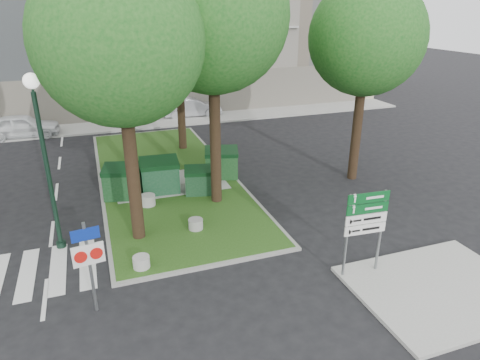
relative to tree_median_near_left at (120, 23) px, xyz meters
name	(u,v)px	position (x,y,z in m)	size (l,w,h in m)	color
ground	(197,269)	(1.41, -2.56, -7.32)	(120.00, 120.00, 0.00)	black
median_island	(167,177)	(1.91, 5.44, -7.26)	(6.00, 16.00, 0.12)	#224A15
median_kerb	(167,177)	(1.91, 5.44, -7.27)	(6.30, 16.30, 0.10)	gray
sidewalk_corner	(440,289)	(7.91, -6.06, -7.26)	(5.00, 4.00, 0.12)	#999993
building_sidewalk	(132,124)	(1.41, 15.94, -7.26)	(42.00, 3.00, 0.12)	#999993
zebra_crossing	(73,266)	(-2.34, -1.06, -7.31)	(5.00, 3.00, 0.01)	silver
apartment_building	(111,1)	(1.41, 23.44, 0.68)	(41.00, 12.00, 16.00)	#B9AC8B
tree_median_near_left	(120,23)	(0.00, 0.00, 0.00)	(5.20, 5.20, 10.53)	black
tree_median_near_right	(214,0)	(3.50, 2.00, 0.67)	(5.60, 5.60, 11.46)	black
tree_median_mid	(120,25)	(0.50, 6.50, -0.34)	(4.80, 4.80, 9.99)	black
tree_street_right	(369,26)	(10.50, 2.50, -0.33)	(5.00, 5.00, 10.06)	black
dumpster_a	(123,182)	(-0.26, 3.59, -6.50)	(1.80, 1.47, 1.46)	#0E3615
dumpster_b	(160,176)	(1.34, 3.67, -6.46)	(1.73, 1.28, 1.54)	#113C21
dumpster_c	(200,181)	(2.94, 2.93, -6.62)	(1.46, 1.17, 1.20)	#0F341A
dumpster_d	(222,163)	(4.41, 4.43, -6.50)	(1.80, 1.48, 1.45)	#133F17
bollard_left	(141,262)	(-0.26, -2.06, -7.01)	(0.53, 0.53, 0.38)	#A6A5A1
bollard_right	(196,224)	(1.97, -0.19, -7.00)	(0.54, 0.54, 0.38)	gray
bollard_mid	(148,200)	(0.59, 2.44, -6.97)	(0.62, 0.62, 0.44)	#989894
litter_bin	(222,164)	(4.61, 5.01, -6.80)	(0.46, 0.46, 0.80)	gold
street_lamp	(43,144)	(-2.72, 0.32, -3.57)	(0.48, 0.48, 5.96)	black
traffic_sign_pole	(88,256)	(-1.70, -3.57, -5.56)	(0.82, 0.17, 2.73)	slate
directional_sign	(365,220)	(6.11, -4.56, -5.40)	(1.35, 0.16, 2.70)	slate
car_white	(22,126)	(-5.36, 15.21, -6.57)	(1.77, 4.39, 1.50)	white
car_silver	(191,107)	(5.93, 16.94, -6.60)	(1.51, 4.34, 1.43)	#9EA0A6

